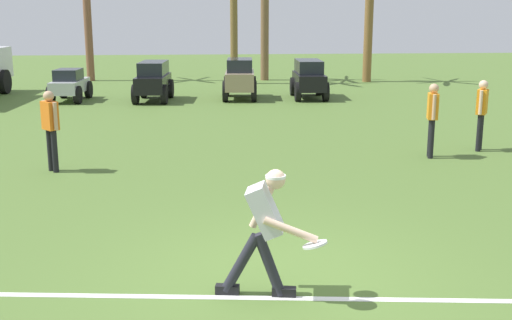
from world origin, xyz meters
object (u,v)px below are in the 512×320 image
palm_tree_right_of_centre (265,10)px  palm_tree_far_right (369,10)px  teammate_near_sideline (432,113)px  teammate_midfield (482,109)px  parked_car_slot_a (70,84)px  parked_car_slot_b (153,80)px  parked_car_slot_d (309,78)px  teammate_deep (50,123)px  frisbee_thrower (264,226)px  parked_car_slot_c (240,78)px  frisbee_in_flight (315,245)px

palm_tree_right_of_centre → palm_tree_far_right: bearing=-14.0°
teammate_near_sideline → teammate_midfield: bearing=23.4°
parked_car_slot_a → palm_tree_right_of_centre: size_ratio=0.43×
parked_car_slot_b → parked_car_slot_d: size_ratio=1.01×
teammate_deep → parked_car_slot_d: size_ratio=0.64×
palm_tree_right_of_centre → frisbee_thrower: bearing=-95.7°
frisbee_thrower → palm_tree_far_right: bearing=72.8°
teammate_near_sideline → parked_car_slot_c: teammate_near_sideline is taller
teammate_near_sideline → palm_tree_far_right: 15.24m
palm_tree_right_of_centre → teammate_near_sideline: bearing=-83.1°
frisbee_in_flight → teammate_deep: 7.35m
teammate_deep → parked_car_slot_d: (6.69, 10.26, -0.22)m
teammate_near_sideline → parked_car_slot_b: 11.44m
parked_car_slot_d → frisbee_thrower: bearing=-101.2°
frisbee_in_flight → teammate_midfield: teammate_midfield is taller
frisbee_thrower → palm_tree_right_of_centre: (2.24, 22.42, 2.28)m
teammate_midfield → parked_car_slot_c: teammate_midfield is taller
parked_car_slot_d → palm_tree_right_of_centre: palm_tree_right_of_centre is taller
parked_car_slot_a → parked_car_slot_d: size_ratio=0.93×
frisbee_in_flight → parked_car_slot_b: size_ratio=0.15×
palm_tree_right_of_centre → teammate_midfield: bearing=-78.1°
teammate_midfield → palm_tree_right_of_centre: size_ratio=0.29×
teammate_midfield → parked_car_slot_b: size_ratio=0.63×
frisbee_thrower → teammate_deep: 6.84m
frisbee_thrower → parked_car_slot_b: size_ratio=0.57×
parked_car_slot_b → palm_tree_far_right: (8.89, 5.43, 2.37)m
palm_tree_far_right → teammate_deep: bearing=-123.2°
parked_car_slot_b → parked_car_slot_c: parked_car_slot_c is taller
frisbee_thrower → parked_car_slot_b: (-2.27, 15.90, -0.07)m
frisbee_in_flight → palm_tree_right_of_centre: (1.75, 22.71, 2.40)m
parked_car_slot_c → palm_tree_far_right: size_ratio=0.48×
frisbee_thrower → parked_car_slot_a: (-5.14, 16.10, -0.23)m
frisbee_in_flight → palm_tree_right_of_centre: 22.91m
frisbee_in_flight → parked_car_slot_d: 16.65m
teammate_midfield → parked_car_slot_a: 13.99m
parked_car_slot_c → palm_tree_far_right: palm_tree_far_right is taller
parked_car_slot_b → palm_tree_far_right: 10.68m
teammate_deep → palm_tree_right_of_centre: 17.65m
teammate_midfield → parked_car_slot_d: bearing=104.1°
teammate_midfield → teammate_deep: bearing=-172.8°
parked_car_slot_a → parked_car_slot_b: bearing=-4.1°
parked_car_slot_c → parked_car_slot_d: 2.45m
parked_car_slot_a → parked_car_slot_b: (2.88, -0.20, 0.16)m
palm_tree_right_of_centre → parked_car_slot_a: bearing=-139.5°
parked_car_slot_d → palm_tree_right_of_centre: (-0.94, 6.29, 2.36)m
frisbee_in_flight → teammate_near_sideline: size_ratio=0.23×
teammate_deep → teammate_midfield: bearing=7.2°
teammate_deep → parked_car_slot_d: 12.25m
parked_car_slot_b → palm_tree_far_right: size_ratio=0.49×
teammate_near_sideline → parked_car_slot_d: bearing=95.8°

